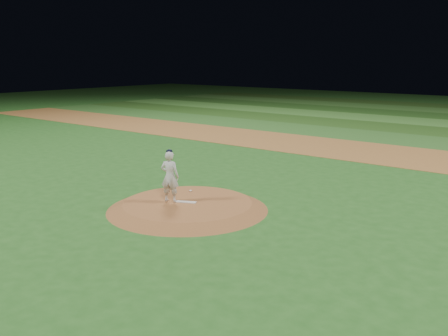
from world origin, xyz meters
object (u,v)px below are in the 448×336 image
Objects in this scene: rosin_bag at (191,191)px; pitcher_on_mound at (170,176)px; pitchers_mound at (188,206)px; pitching_rubber at (186,202)px.

pitcher_on_mound is at bearing -76.26° from rosin_bag.
pitchers_mound is 0.15m from pitching_rubber.
rosin_bag is at bearing 102.00° from pitching_rubber.
pitching_rubber is at bearing -97.94° from pitchers_mound.
pitcher_on_mound is (-0.51, -0.25, 0.88)m from pitching_rubber.
rosin_bag is (-0.86, 1.10, 0.15)m from pitchers_mound.
pitching_rubber is 0.38× the size of pitcher_on_mound.
pitchers_mound is 1.19m from pitcher_on_mound.
rosin_bag is at bearing 128.21° from pitchers_mound.
pitcher_on_mound is (-0.52, -0.30, 1.02)m from pitchers_mound.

